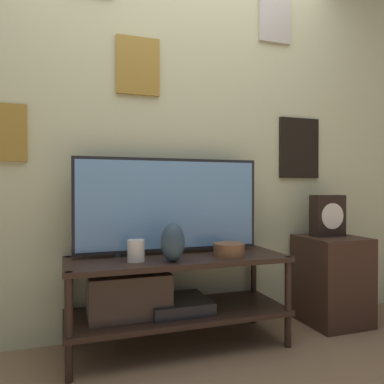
% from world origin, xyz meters
% --- Properties ---
extents(ground_plane, '(12.00, 12.00, 0.00)m').
position_xyz_m(ground_plane, '(0.00, 0.00, 0.00)').
color(ground_plane, '#846647').
extents(wall_back, '(6.40, 0.08, 2.70)m').
position_xyz_m(wall_back, '(0.00, 0.58, 1.36)').
color(wall_back, beige).
rests_on(wall_back, ground_plane).
extents(media_console, '(1.30, 0.49, 0.54)m').
position_xyz_m(media_console, '(-0.11, 0.28, 0.34)').
color(media_console, black).
rests_on(media_console, ground_plane).
extents(television, '(1.16, 0.05, 0.59)m').
position_xyz_m(television, '(-0.02, 0.39, 0.85)').
color(television, black).
rests_on(television, media_console).
extents(vase_wide_bowl, '(0.19, 0.19, 0.08)m').
position_xyz_m(vase_wide_bowl, '(0.30, 0.20, 0.58)').
color(vase_wide_bowl, brown).
rests_on(vase_wide_bowl, media_console).
extents(vase_urn_stoneware, '(0.13, 0.13, 0.22)m').
position_xyz_m(vase_urn_stoneware, '(-0.07, 0.15, 0.65)').
color(vase_urn_stoneware, '#2D4251').
rests_on(vase_urn_stoneware, media_console).
extents(candle_jar, '(0.10, 0.10, 0.12)m').
position_xyz_m(candle_jar, '(-0.26, 0.22, 0.60)').
color(candle_jar, silver).
rests_on(candle_jar, media_console).
extents(side_table, '(0.40, 0.42, 0.61)m').
position_xyz_m(side_table, '(1.14, 0.32, 0.30)').
color(side_table, '#382319').
rests_on(side_table, ground_plane).
extents(mantel_clock, '(0.24, 0.11, 0.29)m').
position_xyz_m(mantel_clock, '(1.14, 0.36, 0.75)').
color(mantel_clock, black).
rests_on(mantel_clock, side_table).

